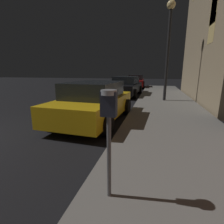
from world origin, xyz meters
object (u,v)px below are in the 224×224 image
at_px(car_yellow_cab, 94,102).
at_px(car_black, 126,86).
at_px(car_red, 136,81).
at_px(parking_meter, 109,119).
at_px(street_lamp, 169,36).

relative_size(car_yellow_cab, car_black, 0.93).
xyz_separation_m(car_black, car_red, (-0.00, 6.41, -0.02)).
relative_size(car_black, car_red, 1.08).
bearing_deg(parking_meter, car_black, 98.45).
xyz_separation_m(car_yellow_cab, street_lamp, (2.69, 4.49, 2.90)).
height_order(parking_meter, car_red, parking_meter).
distance_m(parking_meter, car_yellow_cab, 4.13).
distance_m(car_black, car_red, 6.41).
relative_size(car_yellow_cab, car_red, 1.00).
height_order(car_yellow_cab, car_black, same).
relative_size(car_black, street_lamp, 0.87).
distance_m(car_black, street_lamp, 4.65).
relative_size(car_yellow_cab, street_lamp, 0.81).
bearing_deg(car_yellow_cab, car_black, 89.99).
height_order(parking_meter, car_yellow_cab, parking_meter).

